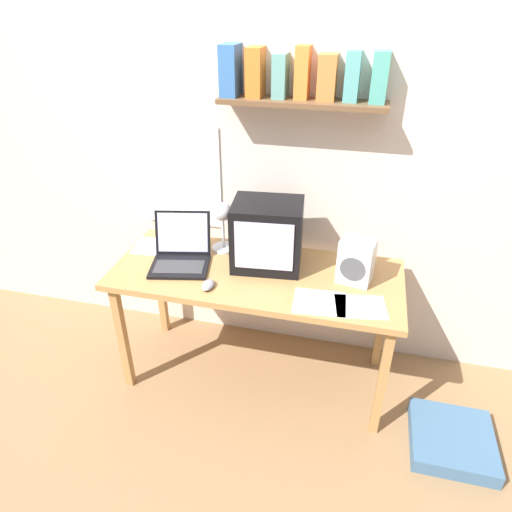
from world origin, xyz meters
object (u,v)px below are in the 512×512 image
object	(u,v)px
desk_lamp	(223,220)
printed_handout	(320,302)
floor_cushion	(452,440)
computer_mouse	(208,285)
juice_glass	(369,254)
laptop	(181,251)
crt_monitor	(267,235)
loose_paper_near_monitor	(361,307)
open_notebook	(156,247)
space_heater	(356,261)
corner_desk	(256,282)

from	to	relation	value
desk_lamp	printed_handout	world-z (taller)	desk_lamp
floor_cushion	computer_mouse	bearing A→B (deg)	177.22
juice_glass	laptop	bearing A→B (deg)	-167.57
computer_mouse	floor_cushion	size ratio (longest dim) A/B	0.25
desk_lamp	crt_monitor	bearing A→B (deg)	-31.90
printed_handout	loose_paper_near_monitor	world-z (taller)	same
crt_monitor	open_notebook	xyz separation A→B (m)	(-0.68, 0.03, -0.18)
laptop	loose_paper_near_monitor	bearing A→B (deg)	-23.15
open_notebook	laptop	bearing A→B (deg)	-28.85
space_heater	computer_mouse	bearing A→B (deg)	-149.48
juice_glass	corner_desk	bearing A→B (deg)	-158.39
corner_desk	space_heater	world-z (taller)	space_heater
juice_glass	open_notebook	bearing A→B (deg)	-175.04
floor_cushion	open_notebook	bearing A→B (deg)	167.40
crt_monitor	printed_handout	bearing A→B (deg)	-47.33
loose_paper_near_monitor	floor_cushion	world-z (taller)	loose_paper_near_monitor
printed_handout	computer_mouse	bearing A→B (deg)	-179.44
space_heater	loose_paper_near_monitor	xyz separation A→B (m)	(0.05, -0.23, -0.12)
crt_monitor	corner_desk	bearing A→B (deg)	-118.37
crt_monitor	juice_glass	xyz separation A→B (m)	(0.55, 0.14, -0.12)
laptop	computer_mouse	distance (m)	0.32
space_heater	loose_paper_near_monitor	distance (m)	0.26
corner_desk	computer_mouse	distance (m)	0.30
loose_paper_near_monitor	space_heater	bearing A→B (deg)	101.47
crt_monitor	laptop	distance (m)	0.49
space_heater	printed_handout	size ratio (longest dim) A/B	0.90
printed_handout	floor_cushion	bearing A→B (deg)	-5.32
juice_glass	loose_paper_near_monitor	distance (m)	0.42
space_heater	loose_paper_near_monitor	world-z (taller)	space_heater
corner_desk	crt_monitor	world-z (taller)	crt_monitor
desk_lamp	space_heater	size ratio (longest dim) A/B	1.34
laptop	juice_glass	size ratio (longest dim) A/B	2.88
computer_mouse	open_notebook	size ratio (longest dim) A/B	0.40
crt_monitor	juice_glass	bearing A→B (deg)	8.41
space_heater	open_notebook	size ratio (longest dim) A/B	0.90
laptop	open_notebook	xyz separation A→B (m)	(-0.21, 0.12, -0.06)
juice_glass	printed_handout	size ratio (longest dim) A/B	0.49
juice_glass	floor_cushion	size ratio (longest dim) A/B	0.32
open_notebook	floor_cushion	distance (m)	1.94
printed_handout	floor_cushion	distance (m)	1.03
floor_cushion	space_heater	bearing A→B (deg)	152.61
crt_monitor	printed_handout	size ratio (longest dim) A/B	1.48
laptop	space_heater	world-z (taller)	laptop
corner_desk	space_heater	bearing A→B (deg)	4.59
desk_lamp	space_heater	xyz separation A→B (m)	(0.75, -0.11, -0.09)
laptop	juice_glass	world-z (taller)	laptop
crt_monitor	desk_lamp	size ratio (longest dim) A/B	1.23
desk_lamp	computer_mouse	world-z (taller)	desk_lamp
printed_handout	desk_lamp	bearing A→B (deg)	149.36
crt_monitor	space_heater	size ratio (longest dim) A/B	1.64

